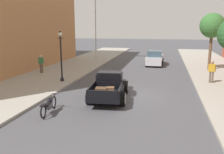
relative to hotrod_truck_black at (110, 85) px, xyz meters
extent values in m
plane|color=#47474C|center=(0.93, 0.56, -0.75)|extent=(140.00, 140.00, 0.00)
cube|color=#9E998E|center=(-6.32, 0.56, -0.68)|extent=(5.50, 64.00, 0.15)
cube|color=black|center=(0.03, -0.24, -0.21)|extent=(2.24, 5.05, 0.24)
cube|color=black|center=(-0.01, 0.11, 0.31)|extent=(1.66, 1.25, 0.80)
cube|color=black|center=(0.00, 0.06, 0.77)|extent=(1.52, 1.07, 0.12)
cube|color=#3D4C5B|center=(-0.07, 0.67, 0.47)|extent=(1.32, 0.17, 0.44)
cube|color=black|center=(-0.14, 1.40, 0.17)|extent=(1.46, 1.62, 0.52)
cube|color=silver|center=(-0.22, 2.20, 0.15)|extent=(0.69, 0.17, 0.47)
cube|color=black|center=(0.17, -1.64, -0.07)|extent=(1.89, 2.26, 0.04)
cube|color=black|center=(-0.64, -1.72, 0.15)|extent=(0.29, 2.10, 0.44)
cube|color=black|center=(0.97, -1.55, 0.15)|extent=(0.29, 2.10, 0.44)
cube|color=black|center=(0.27, -2.64, 0.15)|extent=(1.62, 0.24, 0.44)
cube|color=black|center=(0.07, -0.63, 0.15)|extent=(1.62, 0.24, 0.44)
cylinder|color=black|center=(-1.00, 1.01, -0.35)|extent=(0.44, 0.83, 0.80)
cylinder|color=silver|center=(-1.19, 0.99, -0.35)|extent=(0.08, 0.65, 0.66)
cylinder|color=silver|center=(-1.20, 0.99, -0.35)|extent=(0.04, 0.24, 0.24)
cylinder|color=black|center=(0.78, 1.19, -0.35)|extent=(0.44, 0.83, 0.80)
cylinder|color=silver|center=(0.97, 1.21, -0.35)|extent=(0.08, 0.65, 0.66)
cylinder|color=silver|center=(0.98, 1.21, -0.35)|extent=(0.04, 0.24, 0.24)
cylinder|color=black|center=(-0.73, -1.67, -0.35)|extent=(0.44, 0.83, 0.80)
cylinder|color=silver|center=(-0.92, -1.69, -0.35)|extent=(0.08, 0.65, 0.66)
cylinder|color=silver|center=(-0.93, -1.69, -0.35)|extent=(0.04, 0.24, 0.24)
cylinder|color=black|center=(1.05, -1.49, -0.35)|extent=(0.44, 0.83, 0.80)
cylinder|color=silver|center=(1.24, -1.47, -0.35)|extent=(0.08, 0.65, 0.66)
cylinder|color=silver|center=(1.25, -1.47, -0.35)|extent=(0.04, 0.24, 0.24)
cube|color=brown|center=(0.02, -2.00, 0.15)|extent=(0.64, 0.50, 0.40)
cube|color=#3D2D1E|center=(0.02, -2.00, 0.15)|extent=(0.62, 0.11, 0.42)
cube|color=brown|center=(0.36, -1.31, 0.09)|extent=(0.50, 0.41, 0.28)
torus|color=black|center=(-2.43, -2.71, -0.42)|extent=(0.15, 0.67, 0.67)
torus|color=black|center=(-2.26, -4.15, -0.42)|extent=(0.15, 0.67, 0.67)
cube|color=#4C4C51|center=(-2.34, -3.48, -0.37)|extent=(0.29, 0.47, 0.28)
ellipsoid|color=black|center=(-2.37, -3.23, -0.14)|extent=(0.32, 0.55, 0.24)
cube|color=black|center=(-2.31, -3.73, -0.22)|extent=(0.28, 0.58, 0.10)
cylinder|color=silver|center=(-2.42, -2.77, -0.12)|extent=(0.08, 0.26, 0.58)
cylinder|color=silver|center=(-2.41, -2.89, 0.16)|extent=(0.62, 0.11, 0.04)
cube|color=black|center=(-2.26, -4.15, -0.10)|extent=(0.23, 0.42, 0.06)
cube|color=#B7B7BC|center=(2.08, 13.43, -0.14)|extent=(1.82, 4.34, 0.80)
cube|color=#384C5B|center=(2.08, 13.28, 0.58)|extent=(1.56, 2.03, 0.64)
cylinder|color=black|center=(1.29, 14.73, -0.42)|extent=(0.23, 0.66, 0.66)
cylinder|color=black|center=(2.94, 14.70, -0.42)|extent=(0.23, 0.66, 0.66)
cylinder|color=black|center=(1.23, 12.15, -0.42)|extent=(0.23, 0.66, 0.66)
cylinder|color=black|center=(2.88, 12.12, -0.42)|extent=(0.23, 0.66, 0.66)
cylinder|color=brown|center=(-7.80, 5.58, -0.17)|extent=(0.14, 0.14, 0.86)
cylinder|color=brown|center=(-7.62, 5.58, -0.17)|extent=(0.14, 0.14, 0.86)
cube|color=#387A47|center=(-7.71, 5.58, 0.54)|extent=(0.36, 0.22, 0.56)
cylinder|color=#387A47|center=(-7.93, 5.58, 0.51)|extent=(0.09, 0.09, 0.54)
cylinder|color=#387A47|center=(-7.49, 5.58, 0.51)|extent=(0.09, 0.09, 0.54)
sphere|color=beige|center=(-7.71, 5.58, 0.94)|extent=(0.22, 0.22, 0.22)
cylinder|color=brown|center=(6.62, 4.82, -0.17)|extent=(0.14, 0.14, 0.86)
cylinder|color=brown|center=(6.80, 4.82, -0.17)|extent=(0.14, 0.14, 0.86)
cube|color=gold|center=(6.71, 4.82, 0.54)|extent=(0.36, 0.22, 0.56)
cylinder|color=gold|center=(6.49, 4.82, 0.51)|extent=(0.09, 0.09, 0.54)
cylinder|color=gold|center=(6.93, 4.82, 0.51)|extent=(0.09, 0.09, 0.54)
sphere|color=#9E7051|center=(6.71, 4.82, 0.94)|extent=(0.22, 0.22, 0.22)
cylinder|color=black|center=(-4.46, 2.85, -0.48)|extent=(0.28, 0.28, 0.24)
cylinder|color=black|center=(-4.46, 2.85, 1.24)|extent=(0.12, 0.12, 3.20)
cylinder|color=black|center=(-4.46, 2.85, 2.69)|extent=(0.50, 0.04, 0.04)
sphere|color=silver|center=(-4.46, 2.85, 3.00)|extent=(0.32, 0.32, 0.32)
cone|color=black|center=(-4.46, 2.85, 3.18)|extent=(0.24, 0.24, 0.14)
cylinder|color=#B2B2B7|center=(-5.65, 16.13, 3.90)|extent=(0.12, 0.12, 9.00)
cylinder|color=brown|center=(7.44, 10.60, 1.08)|extent=(0.26, 0.26, 3.36)
sphere|color=#33662D|center=(7.44, 10.60, 3.63)|extent=(2.32, 2.32, 2.32)
camera|label=1|loc=(3.33, -13.98, 3.56)|focal=38.48mm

